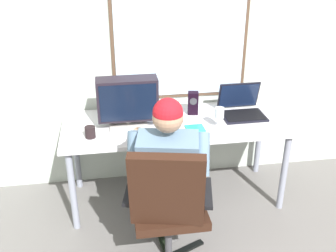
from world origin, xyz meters
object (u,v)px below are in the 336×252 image
object	(u,v)px
wine_glass	(219,114)
crt_monitor	(128,100)
cd_case	(195,128)
person_seated	(169,170)
desk	(176,130)
laptop	(241,106)
coffee_mug	(90,132)
desk_speaker	(193,103)
office_chair	(168,203)

from	to	relation	value
wine_glass	crt_monitor	bearing A→B (deg)	168.15
crt_monitor	cd_case	size ratio (longest dim) A/B	3.21
person_seated	desk	bearing A→B (deg)	75.25
person_seated	laptop	xyz separation A→B (m)	(0.71, 0.65, 0.15)
person_seated	coffee_mug	distance (m)	0.68
cd_case	coffee_mug	world-z (taller)	coffee_mug
desk	wine_glass	distance (m)	0.39
desk	desk_speaker	world-z (taller)	desk_speaker
wine_glass	cd_case	bearing A→B (deg)	-179.52
person_seated	crt_monitor	distance (m)	0.68
office_chair	desk_speaker	distance (m)	1.07
laptop	cd_case	xyz separation A→B (m)	(-0.44, -0.23, -0.06)
office_chair	desk_speaker	xyz separation A→B (m)	(0.36, 0.97, 0.25)
office_chair	desk_speaker	size ratio (longest dim) A/B	5.12
crt_monitor	laptop	size ratio (longest dim) A/B	1.32
wine_glass	desk_speaker	world-z (taller)	desk_speaker
wine_glass	coffee_mug	size ratio (longest dim) A/B	1.91
coffee_mug	person_seated	bearing A→B (deg)	-37.41
cd_case	person_seated	bearing A→B (deg)	-122.82
office_chair	desk	bearing A→B (deg)	76.57
laptop	coffee_mug	world-z (taller)	laptop
office_chair	coffee_mug	distance (m)	0.85
laptop	cd_case	bearing A→B (deg)	-152.84
person_seated	crt_monitor	size ratio (longest dim) A/B	2.62
wine_glass	laptop	bearing A→B (deg)	41.76
wine_glass	coffee_mug	distance (m)	0.99
desk	wine_glass	world-z (taller)	wine_glass
person_seated	wine_glass	bearing A→B (deg)	42.47
crt_monitor	desk_speaker	xyz separation A→B (m)	(0.55, 0.14, -0.12)
office_chair	coffee_mug	bearing A→B (deg)	125.34
desk_speaker	coffee_mug	bearing A→B (deg)	-160.26
desk	coffee_mug	bearing A→B (deg)	-166.74
crt_monitor	laptop	bearing A→B (deg)	4.80
crt_monitor	wine_glass	xyz separation A→B (m)	(0.69, -0.15, -0.10)
desk_speaker	coffee_mug	size ratio (longest dim) A/B	2.24
desk_speaker	desk	bearing A→B (deg)	-139.23
coffee_mug	laptop	bearing A→B (deg)	11.06
wine_glass	cd_case	distance (m)	0.22
person_seated	cd_case	world-z (taller)	person_seated
office_chair	coffee_mug	world-z (taller)	office_chair
desk	crt_monitor	size ratio (longest dim) A/B	3.88
office_chair	crt_monitor	bearing A→B (deg)	102.31
desk	crt_monitor	xyz separation A→B (m)	(-0.38, 0.00, 0.29)
desk	coffee_mug	xyz separation A→B (m)	(-0.68, -0.16, 0.11)
desk	laptop	distance (m)	0.59
person_seated	desk_speaker	bearing A→B (deg)	66.03
desk	coffee_mug	size ratio (longest dim) A/B	20.94
desk_speaker	coffee_mug	world-z (taller)	desk_speaker
desk	cd_case	size ratio (longest dim) A/B	12.47
coffee_mug	office_chair	bearing A→B (deg)	-54.66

